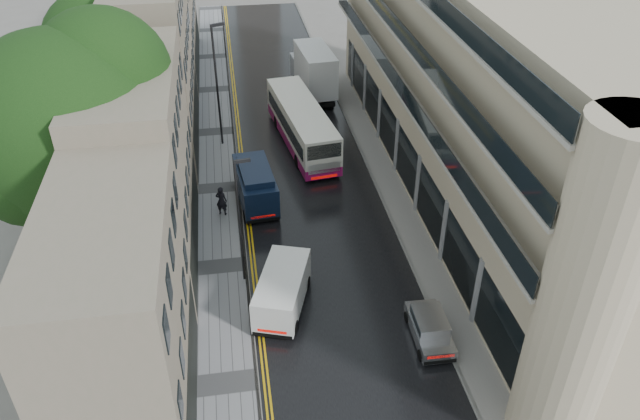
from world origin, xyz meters
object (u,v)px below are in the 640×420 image
object	(u,v)px
white_van	(256,312)
pedestrian	(221,201)
cream_bus	(297,148)
silver_hatchback	(422,349)
lamp_post_near	(240,224)
lamp_post_far	(217,87)
white_lorry	(305,80)
navy_van	(244,201)
tree_far	(113,75)
tree_near	(73,160)

from	to	relation	value
white_van	pedestrian	distance (m)	10.23
cream_bus	pedestrian	xyz separation A→B (m)	(-5.36, -5.20, -0.48)
cream_bus	silver_hatchback	size ratio (longest dim) A/B	3.13
lamp_post_near	lamp_post_far	distance (m)	15.88
white_lorry	lamp_post_far	xyz separation A→B (m)	(-7.10, -6.13, 2.40)
silver_hatchback	navy_van	world-z (taller)	navy_van
lamp_post_far	lamp_post_near	bearing A→B (deg)	-110.18
cream_bus	navy_van	size ratio (longest dim) A/B	2.15
tree_far	navy_van	bearing A→B (deg)	-49.79
white_van	lamp_post_near	distance (m)	4.59
silver_hatchback	lamp_post_near	distance (m)	10.86
lamp_post_near	silver_hatchback	bearing A→B (deg)	-48.86
white_lorry	lamp_post_far	size ratio (longest dim) A/B	0.92
tree_near	navy_van	distance (m)	10.57
white_van	navy_van	xyz separation A→B (m)	(0.00, 9.46, 0.27)
tree_far	navy_van	distance (m)	13.17
white_van	pedestrian	size ratio (longest dim) A/B	2.45
cream_bus	white_van	size ratio (longest dim) A/B	2.38
silver_hatchback	lamp_post_near	bearing A→B (deg)	139.62
silver_hatchback	lamp_post_near	world-z (taller)	lamp_post_near
lamp_post_far	tree_near	bearing A→B (deg)	-140.00
lamp_post_near	white_van	bearing A→B (deg)	-90.96
navy_van	lamp_post_far	distance (m)	10.66
tree_near	navy_van	size ratio (longest dim) A/B	2.62
tree_near	silver_hatchback	size ratio (longest dim) A/B	3.81
tree_far	pedestrian	world-z (taller)	tree_far
navy_van	lamp_post_near	bearing A→B (deg)	-99.36
silver_hatchback	lamp_post_far	bearing A→B (deg)	111.86
tree_far	white_van	size ratio (longest dim) A/B	2.61
tree_far	silver_hatchback	size ratio (longest dim) A/B	3.42
pedestrian	silver_hatchback	bearing A→B (deg)	144.40
white_van	cream_bus	bearing A→B (deg)	93.89
silver_hatchback	white_lorry	bearing A→B (deg)	94.17
cream_bus	silver_hatchback	world-z (taller)	cream_bus
white_lorry	white_van	distance (m)	26.41
tree_far	pedestrian	xyz separation A→B (m)	(6.52, -8.67, -5.13)
tree_far	cream_bus	bearing A→B (deg)	-16.31
tree_far	white_lorry	size ratio (longest dim) A/B	1.53
tree_near	lamp_post_near	world-z (taller)	tree_near
white_van	lamp_post_near	world-z (taller)	lamp_post_near
cream_bus	white_lorry	world-z (taller)	white_lorry
navy_van	pedestrian	distance (m)	1.56
silver_hatchback	lamp_post_far	xyz separation A→B (m)	(-8.50, 22.79, 3.85)
tree_far	cream_bus	size ratio (longest dim) A/B	1.09
white_lorry	pedestrian	distance (m)	17.25
lamp_post_far	white_van	bearing A→B (deg)	-109.52
silver_hatchback	lamp_post_near	size ratio (longest dim) A/B	0.50
white_lorry	pedestrian	xyz separation A→B (m)	(-7.36, -15.57, -1.06)
tree_far	lamp_post_far	size ratio (longest dim) A/B	1.41
lamp_post_far	pedestrian	bearing A→B (deg)	-114.36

